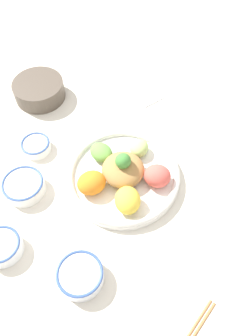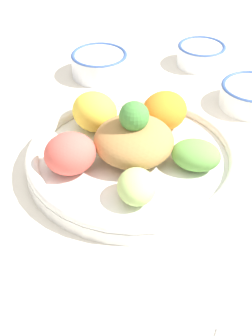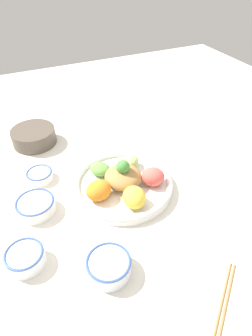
{
  "view_description": "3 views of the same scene",
  "coord_description": "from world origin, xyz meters",
  "px_view_note": "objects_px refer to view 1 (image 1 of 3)",
  "views": [
    {
      "loc": [
        0.11,
        0.5,
        0.82
      ],
      "look_at": [
        0.0,
        -0.01,
        0.05
      ],
      "focal_mm": 35.0,
      "sensor_mm": 36.0,
      "label": 1
    },
    {
      "loc": [
        -0.38,
        -0.4,
        0.46
      ],
      "look_at": [
        -0.03,
        -0.03,
        0.04
      ],
      "focal_mm": 50.0,
      "sensor_mm": 36.0,
      "label": 2
    },
    {
      "loc": [
        0.29,
        0.62,
        0.66
      ],
      "look_at": [
        0.01,
        0.01,
        0.1
      ],
      "focal_mm": 30.0,
      "sensor_mm": 36.0,
      "label": 3
    }
  ],
  "objects_px": {
    "salad_platter": "(123,176)",
    "rice_bowl_blue": "(80,275)",
    "sauce_bowl_dark": "(24,186)",
    "rice_bowl_plain": "(2,247)",
    "serving_spoon_main": "(204,163)",
    "serving_spoon_extra": "(144,106)",
    "sauce_bowl_red": "(36,146)",
    "side_serving_bowl": "(39,89)"
  },
  "relations": [
    {
      "from": "salad_platter",
      "to": "rice_bowl_blue",
      "type": "relative_size",
      "value": 2.9
    },
    {
      "from": "sauce_bowl_dark",
      "to": "rice_bowl_plain",
      "type": "relative_size",
      "value": 1.17
    },
    {
      "from": "rice_bowl_plain",
      "to": "serving_spoon_main",
      "type": "height_order",
      "value": "rice_bowl_plain"
    },
    {
      "from": "rice_bowl_plain",
      "to": "serving_spoon_main",
      "type": "xyz_separation_m",
      "value": [
        -0.59,
        -0.16,
        -0.02
      ]
    },
    {
      "from": "serving_spoon_main",
      "to": "rice_bowl_blue",
      "type": "bearing_deg",
      "value": 143.82
    },
    {
      "from": "salad_platter",
      "to": "rice_bowl_plain",
      "type": "distance_m",
      "value": 0.37
    },
    {
      "from": "sauce_bowl_dark",
      "to": "serving_spoon_extra",
      "type": "relative_size",
      "value": 0.89
    },
    {
      "from": "sauce_bowl_red",
      "to": "serving_spoon_main",
      "type": "relative_size",
      "value": 0.77
    },
    {
      "from": "salad_platter",
      "to": "rice_bowl_plain",
      "type": "xyz_separation_m",
      "value": [
        0.34,
        0.14,
        -0.0
      ]
    },
    {
      "from": "salad_platter",
      "to": "serving_spoon_extra",
      "type": "relative_size",
      "value": 2.5
    },
    {
      "from": "sauce_bowl_dark",
      "to": "serving_spoon_extra",
      "type": "distance_m",
      "value": 0.48
    },
    {
      "from": "sauce_bowl_red",
      "to": "serving_spoon_extra",
      "type": "height_order",
      "value": "sauce_bowl_red"
    },
    {
      "from": "serving_spoon_extra",
      "to": "sauce_bowl_dark",
      "type": "bearing_deg",
      "value": -170.98
    },
    {
      "from": "rice_bowl_blue",
      "to": "serving_spoon_extra",
      "type": "bearing_deg",
      "value": -118.0
    },
    {
      "from": "rice_bowl_blue",
      "to": "serving_spoon_extra",
      "type": "height_order",
      "value": "rice_bowl_blue"
    },
    {
      "from": "rice_bowl_blue",
      "to": "serving_spoon_main",
      "type": "distance_m",
      "value": 0.49
    },
    {
      "from": "side_serving_bowl",
      "to": "rice_bowl_plain",
      "type": "bearing_deg",
      "value": 77.13
    },
    {
      "from": "rice_bowl_blue",
      "to": "serving_spoon_extra",
      "type": "xyz_separation_m",
      "value": [
        -0.28,
        -0.53,
        -0.02
      ]
    },
    {
      "from": "salad_platter",
      "to": "serving_spoon_main",
      "type": "relative_size",
      "value": 2.81
    },
    {
      "from": "rice_bowl_blue",
      "to": "salad_platter",
      "type": "bearing_deg",
      "value": -121.4
    },
    {
      "from": "sauce_bowl_red",
      "to": "side_serving_bowl",
      "type": "distance_m",
      "value": 0.23
    },
    {
      "from": "rice_bowl_plain",
      "to": "side_serving_bowl",
      "type": "xyz_separation_m",
      "value": [
        -0.12,
        -0.54,
        0.01
      ]
    },
    {
      "from": "sauce_bowl_dark",
      "to": "side_serving_bowl",
      "type": "xyz_separation_m",
      "value": [
        -0.07,
        -0.37,
        0.01
      ]
    },
    {
      "from": "sauce_bowl_dark",
      "to": "rice_bowl_plain",
      "type": "bearing_deg",
      "value": 70.88
    },
    {
      "from": "side_serving_bowl",
      "to": "serving_spoon_extra",
      "type": "height_order",
      "value": "side_serving_bowl"
    },
    {
      "from": "side_serving_bowl",
      "to": "serving_spoon_extra",
      "type": "distance_m",
      "value": 0.37
    },
    {
      "from": "sauce_bowl_dark",
      "to": "serving_spoon_extra",
      "type": "height_order",
      "value": "sauce_bowl_dark"
    },
    {
      "from": "sauce_bowl_red",
      "to": "serving_spoon_extra",
      "type": "distance_m",
      "value": 0.39
    },
    {
      "from": "serving_spoon_main",
      "to": "rice_bowl_plain",
      "type": "bearing_deg",
      "value": 125.36
    },
    {
      "from": "sauce_bowl_red",
      "to": "sauce_bowl_dark",
      "type": "relative_size",
      "value": 0.76
    },
    {
      "from": "sauce_bowl_red",
      "to": "rice_bowl_plain",
      "type": "xyz_separation_m",
      "value": [
        0.1,
        0.31,
        0.01
      ]
    },
    {
      "from": "salad_platter",
      "to": "serving_spoon_extra",
      "type": "distance_m",
      "value": 0.31
    },
    {
      "from": "sauce_bowl_dark",
      "to": "rice_bowl_plain",
      "type": "xyz_separation_m",
      "value": [
        0.06,
        0.17,
        0.0
      ]
    },
    {
      "from": "rice_bowl_blue",
      "to": "serving_spoon_extra",
      "type": "distance_m",
      "value": 0.6
    },
    {
      "from": "side_serving_bowl",
      "to": "serving_spoon_extra",
      "type": "bearing_deg",
      "value": 160.71
    },
    {
      "from": "salad_platter",
      "to": "sauce_bowl_dark",
      "type": "relative_size",
      "value": 2.8
    },
    {
      "from": "rice_bowl_blue",
      "to": "side_serving_bowl",
      "type": "distance_m",
      "value": 0.66
    },
    {
      "from": "sauce_bowl_dark",
      "to": "serving_spoon_main",
      "type": "distance_m",
      "value": 0.54
    },
    {
      "from": "salad_platter",
      "to": "rice_bowl_blue",
      "type": "bearing_deg",
      "value": 58.6
    },
    {
      "from": "salad_platter",
      "to": "serving_spoon_extra",
      "type": "height_order",
      "value": "salad_platter"
    },
    {
      "from": "salad_platter",
      "to": "sauce_bowl_red",
      "type": "distance_m",
      "value": 0.29
    },
    {
      "from": "serving_spoon_main",
      "to": "serving_spoon_extra",
      "type": "distance_m",
      "value": 0.29
    }
  ]
}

